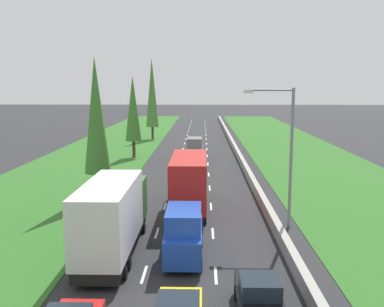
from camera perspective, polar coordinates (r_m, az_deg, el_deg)
The scene contains 16 objects.
ground_plane at distance 59.43m, azimuth 0.33°, elevation 0.17°, with size 300.00×300.00×0.00m, color #28282B.
grass_verge_left at distance 60.98m, azimuth -11.64°, elevation 0.23°, with size 14.00×140.00×0.04m, color #2D6623.
grass_verge_right at distance 60.89m, azimuth 13.96°, elevation 0.13°, with size 14.00×140.00×0.04m, color #2D6623.
median_barrier at distance 59.54m, azimuth 5.82°, elevation 0.55°, with size 0.44×120.00×0.85m, color #9E9B93.
lane_markings at distance 59.43m, azimuth 0.33°, elevation 0.17°, with size 3.64×116.00×0.01m.
blue_van_centre_lane at distance 23.02m, azimuth -1.08°, elevation -10.61°, with size 1.96×4.90×2.82m.
red_box_truck_centre_lane at distance 31.41m, azimuth -0.36°, elevation -3.77°, with size 2.46×9.40×4.18m.
black_hatchback_right_lane at distance 18.17m, azimuth 8.86°, elevation -18.26°, with size 1.74×3.90×1.72m.
yellow_hatchback_centre_lane_fifth at distance 40.35m, azimuth -0.43°, elevation -2.85°, with size 1.74×3.90×1.72m.
orange_hatchback_centre_lane at distance 46.08m, azimuth 0.02°, elevation -1.36°, with size 1.74×3.90×1.72m.
grey_van_centre_lane at distance 52.88m, azimuth 0.35°, elevation 0.60°, with size 1.96×4.90×2.82m.
white_box_truck_left_lane at distance 23.79m, azimuth -10.42°, elevation -8.12°, with size 2.46×9.40×4.18m.
poplar_tree_second at distance 34.82m, azimuth -12.61°, elevation 4.88°, with size 2.09×2.09×11.41m.
poplar_tree_third at distance 54.75m, azimuth -7.83°, elevation 5.89°, with size 2.06×2.06×10.37m.
poplar_tree_fourth at distance 73.46m, azimuth -5.33°, elevation 8.05°, with size 2.14×2.14×13.80m.
street_light_mast at distance 27.96m, azimuth 12.37°, elevation 0.79°, with size 3.20×0.28×9.00m.
Camera 1 is at (1.07, 1.28, 9.13)m, focal length 40.18 mm.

